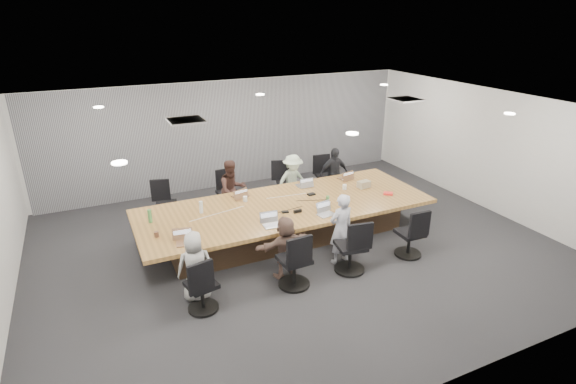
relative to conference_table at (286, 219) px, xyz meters
name	(u,v)px	position (x,y,z in m)	size (l,w,h in m)	color
floor	(296,247)	(0.00, -0.50, -0.40)	(10.00, 8.00, 0.00)	#2A2B2F
ceiling	(297,109)	(0.00, -0.50, 2.40)	(10.00, 8.00, 0.00)	white
wall_back	(231,134)	(0.00, 3.50, 1.00)	(10.00, 2.80, 0.00)	silver
wall_front	(450,294)	(0.00, -4.50, 1.00)	(10.00, 2.80, 0.00)	silver
wall_right	(489,150)	(5.00, -0.50, 1.00)	(8.00, 2.80, 0.00)	silver
curtain	(232,134)	(0.00, 3.42, 1.00)	(9.80, 0.04, 2.80)	gray
conference_table	(286,219)	(0.00, 0.00, 0.00)	(6.00, 2.20, 0.74)	#402D1E
chair_0	(166,208)	(-2.13, 1.70, -0.02)	(0.51, 0.51, 0.76)	black
chair_1	(228,196)	(-0.70, 1.70, 0.00)	(0.55, 0.55, 0.81)	black
chair_2	(287,186)	(0.80, 1.70, 0.02)	(0.57, 0.57, 0.84)	black
chair_3	(326,179)	(1.92, 1.70, 0.01)	(0.56, 0.56, 0.83)	black
chair_4	(202,289)	(-2.23, -1.70, -0.02)	(0.51, 0.51, 0.76)	black
chair_5	(294,264)	(-0.63, -1.70, 0.03)	(0.58, 0.58, 0.86)	black
chair_6	(350,250)	(0.49, -1.70, 0.03)	(0.58, 0.58, 0.87)	black
chair_7	(410,237)	(1.83, -1.70, 0.00)	(0.54, 0.54, 0.80)	black
person_1	(232,190)	(-0.70, 1.35, 0.29)	(0.67, 0.52, 1.38)	#36221E
laptop_1	(241,196)	(-0.70, 0.80, 0.35)	(0.33, 0.23, 0.02)	#8C6647
person_2	(293,181)	(0.80, 1.35, 0.25)	(0.85, 0.49, 1.31)	#B5CCB4
laptop_2	(303,185)	(0.80, 0.80, 0.35)	(0.32, 0.22, 0.02)	#B2B2B7
person_3	(334,174)	(1.92, 1.35, 0.27)	(0.79, 0.33, 1.34)	black
laptop_3	(345,178)	(1.92, 0.80, 0.35)	(0.34, 0.23, 0.02)	#8C6647
person_4	(195,266)	(-2.23, -1.35, 0.20)	(0.59, 0.38, 1.20)	#A7A7A7
laptop_4	(186,243)	(-2.23, -0.80, 0.35)	(0.34, 0.23, 0.02)	#8C6647
person_5	(286,247)	(-0.63, -1.35, 0.17)	(1.07, 0.34, 1.15)	brown
laptop_5	(273,225)	(-0.63, -0.80, 0.35)	(0.35, 0.24, 0.02)	#B2B2B7
person_6	(341,229)	(0.49, -1.35, 0.29)	(0.50, 0.33, 1.38)	#A2A4B4
laptop_6	(326,215)	(0.49, -0.80, 0.35)	(0.33, 0.23, 0.02)	#B2B2B7
bottle_green_left	(150,216)	(-2.65, 0.31, 0.47)	(0.07, 0.07, 0.26)	#458A48
bottle_green_right	(328,202)	(0.70, -0.48, 0.46)	(0.07, 0.07, 0.24)	#458A48
bottle_clear	(201,207)	(-1.67, 0.33, 0.46)	(0.07, 0.07, 0.24)	silver
cup_white_far	(245,199)	(-0.70, 0.50, 0.39)	(0.09, 0.09, 0.11)	white
cup_white_near	(345,187)	(1.53, 0.21, 0.39)	(0.09, 0.09, 0.11)	white
mug_brown	(156,234)	(-2.65, -0.33, 0.39)	(0.08, 0.08, 0.10)	brown
mic_left	(285,212)	(-0.18, -0.35, 0.35)	(0.13, 0.09, 0.03)	black
mic_right	(311,194)	(0.71, 0.23, 0.36)	(0.16, 0.11, 0.03)	black
stapler	(298,211)	(0.04, -0.47, 0.37)	(0.17, 0.04, 0.06)	black
canvas_bag	(364,184)	(1.98, 0.13, 0.41)	(0.28, 0.17, 0.15)	tan
snack_packet	(388,193)	(2.22, -0.44, 0.36)	(0.19, 0.13, 0.04)	red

